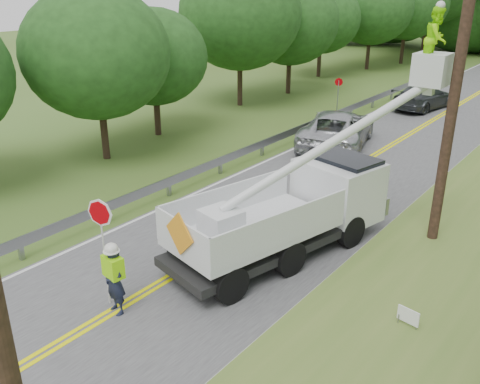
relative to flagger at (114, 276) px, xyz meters
The scene contains 10 objects.
ground 1.42m from the flagger, 95.12° to the right, with size 140.00×140.00×0.00m, color #40551B.
road 13.06m from the flagger, 90.39° to the left, with size 7.20×96.00×0.03m.
guardrail 14.52m from the flagger, 106.43° to the left, with size 0.18×48.00×0.77m.
treeline_left 34.65m from the flagger, 107.83° to the left, with size 10.66×56.34×12.14m.
flagger is the anchor object (origin of this frame).
bucket_truck 6.25m from the flagger, 71.96° to the left, with size 5.04×7.35×6.83m.
suv_silver 15.57m from the flagger, 98.06° to the left, with size 2.86×6.19×1.72m, color #B4B7BD.
suv_darkgrey 25.64m from the flagger, 93.49° to the left, with size 2.04×5.02×1.46m, color #373C40.
stop_sign_permanent 21.46m from the flagger, 103.55° to the left, with size 0.45×0.18×2.21m.
yard_sign 6.81m from the flagger, 29.42° to the left, with size 0.52×0.11×0.75m.
Camera 1 is at (8.90, -5.61, 7.52)m, focal length 38.93 mm.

